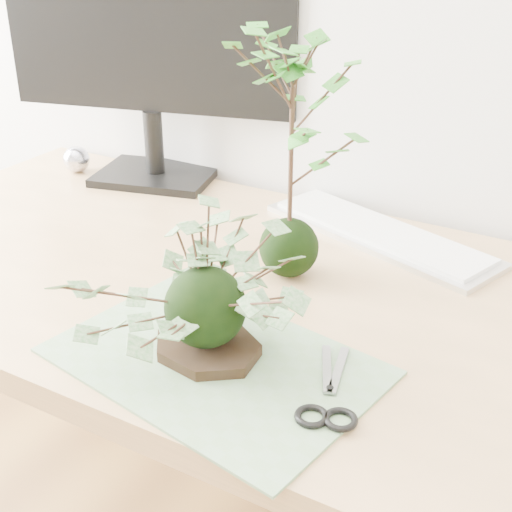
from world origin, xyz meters
name	(u,v)px	position (x,y,z in m)	size (l,w,h in m)	color
desk	(294,345)	(0.02, 1.23, 0.65)	(1.60, 0.70, 0.74)	tan
cutting_mat	(214,361)	(0.00, 1.03, 0.74)	(0.40, 0.27, 0.00)	#6D9465
stone_dish	(207,347)	(-0.01, 1.04, 0.75)	(0.15, 0.15, 0.01)	black
ivy_kokedama	(204,273)	(-0.01, 1.04, 0.86)	(0.38, 0.38, 0.21)	black
maple_kokedama	(292,104)	(-0.02, 1.28, 1.01)	(0.24, 0.24, 0.39)	black
keyboard	(380,233)	(0.05, 1.48, 0.75)	(0.45, 0.26, 0.02)	silver
monitor	(149,30)	(-0.46, 1.53, 1.04)	(0.58, 0.22, 0.52)	black
foil_ball	(77,159)	(-0.63, 1.47, 0.77)	(0.06, 0.06, 0.06)	silver
scissors	(321,405)	(0.16, 1.01, 0.75)	(0.08, 0.17, 0.01)	gray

